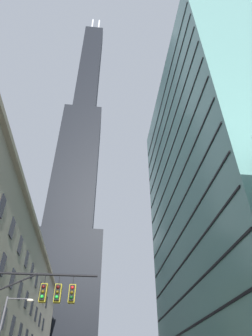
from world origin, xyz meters
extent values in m
cube|color=#9E937A|center=(-10.75, 30.21, 22.11)|extent=(0.70, 72.41, 0.60)
cube|color=black|center=(-10.95, 23.00, 8.20)|extent=(0.14, 1.40, 2.20)
cube|color=black|center=(-10.95, 28.00, 8.20)|extent=(0.14, 1.40, 2.20)
cube|color=black|center=(-10.95, 33.00, 8.20)|extent=(0.14, 1.40, 2.20)
cube|color=black|center=(-10.95, 18.00, 12.40)|extent=(0.14, 1.40, 2.20)
cube|color=black|center=(-10.95, 23.00, 12.40)|extent=(0.14, 1.40, 2.20)
cube|color=black|center=(-10.95, 28.00, 12.40)|extent=(0.14, 1.40, 2.20)
cube|color=black|center=(-10.95, 33.00, 12.40)|extent=(0.14, 1.40, 2.20)
cube|color=black|center=(-10.95, 38.00, 12.40)|extent=(0.14, 1.40, 2.20)
cube|color=black|center=(-10.95, 43.00, 12.40)|extent=(0.14, 1.40, 2.20)
cube|color=black|center=(-10.95, 48.00, 12.40)|extent=(0.14, 1.40, 2.20)
cube|color=black|center=(-10.95, 53.00, 12.40)|extent=(0.14, 1.40, 2.20)
cube|color=black|center=(-10.95, 13.00, 16.60)|extent=(0.14, 1.40, 2.20)
cube|color=black|center=(-10.95, 18.00, 16.60)|extent=(0.14, 1.40, 2.20)
cube|color=black|center=(-10.95, 23.00, 16.60)|extent=(0.14, 1.40, 2.20)
cube|color=black|center=(-10.95, 28.00, 16.60)|extent=(0.14, 1.40, 2.20)
cube|color=black|center=(-10.95, 33.00, 16.60)|extent=(0.14, 1.40, 2.20)
cube|color=black|center=(-10.95, 38.00, 16.60)|extent=(0.14, 1.40, 2.20)
cube|color=black|center=(-10.95, 43.00, 16.60)|extent=(0.14, 1.40, 2.20)
cube|color=black|center=(-10.95, 48.00, 16.60)|extent=(0.14, 1.40, 2.20)
cube|color=black|center=(-10.95, 53.00, 16.60)|extent=(0.14, 1.40, 2.20)
cube|color=black|center=(-11.95, 89.13, 22.52)|extent=(25.15, 25.15, 45.04)
cube|color=black|center=(-11.95, 89.13, 77.79)|extent=(17.60, 17.60, 65.51)
cube|color=black|center=(-11.95, 89.13, 151.48)|extent=(11.32, 11.32, 81.88)
cylinder|color=silver|center=(-14.21, 89.13, 202.83)|extent=(1.20, 1.20, 20.81)
cylinder|color=silver|center=(-9.68, 89.13, 202.83)|extent=(1.20, 1.20, 20.81)
cube|color=slate|center=(20.46, 25.73, 29.06)|extent=(18.93, 40.13, 58.11)
cube|color=black|center=(10.96, 25.73, 8.00)|extent=(0.12, 39.13, 0.24)
cube|color=black|center=(10.96, 25.73, 12.00)|extent=(0.12, 39.13, 0.24)
cube|color=black|center=(10.96, 25.73, 16.00)|extent=(0.12, 39.13, 0.24)
cube|color=black|center=(10.96, 25.73, 20.00)|extent=(0.12, 39.13, 0.24)
cube|color=black|center=(10.96, 25.73, 24.00)|extent=(0.12, 39.13, 0.24)
cube|color=black|center=(10.96, 25.73, 28.00)|extent=(0.12, 39.13, 0.24)
cube|color=black|center=(10.96, 25.73, 32.00)|extent=(0.12, 39.13, 0.24)
cube|color=black|center=(10.96, 25.73, 36.00)|extent=(0.12, 39.13, 0.24)
cube|color=black|center=(10.96, 25.73, 40.00)|extent=(0.12, 39.13, 0.24)
cube|color=black|center=(10.96, 25.73, 44.00)|extent=(0.12, 39.13, 0.24)
cube|color=black|center=(10.96, 25.73, 48.00)|extent=(0.12, 39.13, 0.24)
cube|color=black|center=(10.96, 25.73, 52.00)|extent=(0.12, 39.13, 0.24)
cylinder|color=black|center=(-4.09, 4.87, 7.47)|extent=(6.21, 0.14, 0.14)
cylinder|color=black|center=(-5.96, 4.87, 6.87)|extent=(2.56, 0.10, 1.30)
cylinder|color=black|center=(-4.17, 4.87, 7.17)|extent=(0.04, 0.04, 0.60)
cube|color=black|center=(-4.17, 4.87, 6.42)|extent=(0.30, 0.30, 0.90)
cube|color=olive|center=(-4.17, 5.04, 6.42)|extent=(0.40, 0.40, 1.04)
sphere|color=#450808|center=(-4.17, 4.71, 6.70)|extent=(0.20, 0.20, 0.20)
sphere|color=#4B3A08|center=(-4.17, 4.71, 6.42)|extent=(0.20, 0.20, 0.20)
sphere|color=green|center=(-4.17, 4.71, 6.14)|extent=(0.20, 0.20, 0.20)
cylinder|color=black|center=(-3.32, 4.87, 7.17)|extent=(0.04, 0.04, 0.60)
cube|color=black|center=(-3.32, 4.87, 6.42)|extent=(0.30, 0.30, 0.90)
cube|color=olive|center=(-3.32, 5.04, 6.42)|extent=(0.40, 0.40, 1.04)
sphere|color=#450808|center=(-3.32, 4.71, 6.70)|extent=(0.20, 0.20, 0.20)
sphere|color=#4B3A08|center=(-3.32, 4.71, 6.42)|extent=(0.20, 0.20, 0.20)
sphere|color=green|center=(-3.32, 4.71, 6.14)|extent=(0.20, 0.20, 0.20)
cylinder|color=black|center=(-2.46, 4.87, 7.17)|extent=(0.04, 0.04, 0.60)
cube|color=black|center=(-2.46, 4.87, 6.42)|extent=(0.30, 0.30, 0.90)
cube|color=olive|center=(-2.46, 5.04, 6.42)|extent=(0.40, 0.40, 1.04)
sphere|color=red|center=(-2.46, 4.71, 6.70)|extent=(0.20, 0.20, 0.20)
sphere|color=#4B3A08|center=(-2.46, 4.71, 6.42)|extent=(0.20, 0.20, 0.20)
sphere|color=#083D10|center=(-2.46, 4.71, 6.14)|extent=(0.20, 0.20, 0.20)
cylinder|color=#47474C|center=(-7.32, 12.70, 7.84)|extent=(1.87, 0.10, 0.10)
ellipsoid|color=#EFE5C6|center=(-6.38, 12.70, 7.74)|extent=(0.56, 0.32, 0.24)
camera|label=1|loc=(-1.14, -13.86, 1.72)|focal=31.21mm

